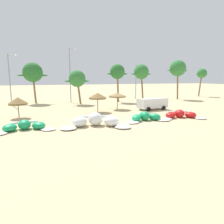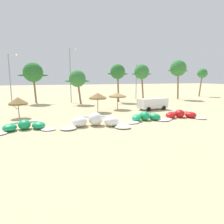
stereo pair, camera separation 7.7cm
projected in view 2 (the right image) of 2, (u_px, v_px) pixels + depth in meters
The scene contains 18 objects.
ground_plane at pixel (130, 122), 23.81m from camera, with size 260.00×260.00×0.00m, color #C6B284.
kite_far_left at pixel (24, 126), 20.32m from camera, with size 6.15×2.88×0.98m.
kite_left at pixel (96, 121), 21.86m from camera, with size 7.41×4.42×1.43m.
kite_left_of_center at pixel (146, 117), 24.63m from camera, with size 5.77×2.71×1.13m.
kite_center at pixel (181, 115), 26.40m from camera, with size 6.05×3.56×1.04m.
beach_umbrella_near_van at pixel (18, 101), 26.20m from camera, with size 2.43×2.43×2.68m.
beach_umbrella_middle at pixel (98, 96), 30.58m from camera, with size 2.71×2.71×2.90m.
beach_umbrella_near_palms at pixel (117, 95), 33.31m from camera, with size 2.88×2.88×2.71m.
parked_van at pixel (152, 103), 33.00m from camera, with size 5.05×2.63×1.84m.
palm_left at pixel (33, 73), 40.78m from camera, with size 5.81×3.88×8.12m.
palm_left_of_gap at pixel (77, 79), 39.61m from camera, with size 4.87×3.25×6.58m.
palm_center_left at pixel (118, 72), 43.03m from camera, with size 4.68×3.12×7.95m.
palm_center_right at pixel (142, 72), 48.05m from camera, with size 5.24×3.49×8.24m.
palm_right_of_gap at pixel (178, 69), 48.39m from camera, with size 5.72×3.81×9.25m.
palm_right at pixel (202, 74), 55.93m from camera, with size 3.96×2.64×7.65m.
lamppost_west at pixel (11, 77), 37.80m from camera, with size 1.71×0.24×9.37m.
lamppost_west_center at pixel (71, 73), 41.87m from camera, with size 1.56×0.24×10.95m.
lamppost_east_center at pixel (137, 80), 50.26m from camera, with size 1.89×0.24×8.23m.
Camera 2 is at (-9.84, -21.19, 5.16)m, focal length 32.84 mm.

